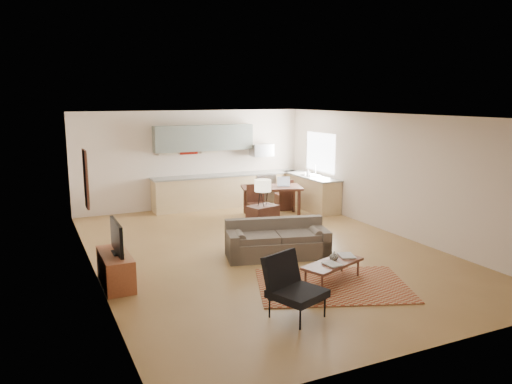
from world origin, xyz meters
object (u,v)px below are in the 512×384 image
coffee_table (333,272)px  dining_table (271,201)px  console_table (263,222)px  armchair (297,288)px  sofa (277,239)px  tv_credenza (116,269)px

coffee_table → dining_table: bearing=54.8°
dining_table → console_table: bearing=-104.6°
coffee_table → armchair: size_ratio=1.33×
coffee_table → armchair: (-1.21, -0.93, 0.26)m
sofa → coffee_table: sofa is taller
sofa → armchair: size_ratio=2.32×
console_table → dining_table: dining_table is taller
coffee_table → dining_table: size_ratio=0.77×
console_table → sofa: bearing=-119.4°
coffee_table → tv_credenza: (-3.30, 1.41, 0.09)m
coffee_table → armchair: armchair is taller
tv_credenza → armchair: bearing=-48.2°
sofa → coffee_table: 1.62m
coffee_table → dining_table: (1.24, 4.72, 0.21)m
coffee_table → tv_credenza: size_ratio=1.00×
coffee_table → console_table: bearing=67.8°
armchair → coffee_table: bearing=16.5°
coffee_table → tv_credenza: tv_credenza is taller
coffee_table → console_table: (0.08, 2.86, 0.19)m
armchair → sofa: bearing=47.3°
sofa → tv_credenza: bearing=-162.4°
sofa → console_table: (0.29, 1.26, 0.02)m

